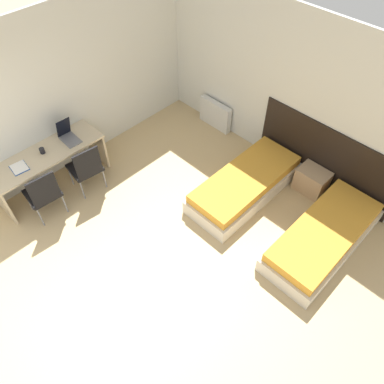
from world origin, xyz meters
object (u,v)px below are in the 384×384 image
chair_near_notebook (43,192)px  laptop (68,135)px  chair_near_laptop (86,167)px  nightstand (312,181)px  bed_near_door (323,237)px  bed_near_window (245,185)px

chair_near_notebook → laptop: size_ratio=2.54×
chair_near_laptop → chair_near_notebook: bearing=-83.5°
chair_near_notebook → laptop: (-0.50, 0.85, 0.31)m
nightstand → laptop: 4.04m
laptop → nightstand: bearing=40.4°
bed_near_door → laptop: size_ratio=5.49×
chair_near_laptop → chair_near_notebook: size_ratio=1.00×
bed_near_door → chair_near_laptop: (-3.36, -1.73, 0.31)m
nightstand → chair_near_notebook: (-2.63, -3.34, 0.30)m
bed_near_window → chair_near_laptop: bearing=-137.6°
chair_near_laptop → laptop: laptop is taller
bed_near_window → nightstand: size_ratio=4.09×
nightstand → laptop: bearing=-141.4°
bed_near_window → chair_near_laptop: chair_near_laptop is taller
bed_near_window → laptop: size_ratio=5.49×
bed_near_window → laptop: laptop is taller
bed_near_window → bed_near_door: 1.47m
chair_near_laptop → nightstand: bearing=50.8°
bed_near_door → chair_near_laptop: chair_near_laptop is taller
bed_near_window → chair_near_notebook: bearing=-127.1°
bed_near_door → nightstand: bearing=131.3°
chair_near_notebook → laptop: laptop is taller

